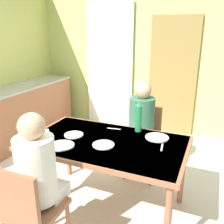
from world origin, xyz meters
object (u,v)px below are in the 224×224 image
(kitchen_counter, at_px, (16,115))
(dining_table, at_px, (106,148))
(person_near_diner, at_px, (37,167))
(chair_far_diner, at_px, (144,137))
(person_far_diner, at_px, (141,119))
(chair_near_diner, at_px, (29,209))
(water_bottle_green_near, at_px, (139,118))

(kitchen_counter, xyz_separation_m, dining_table, (2.04, -0.95, 0.24))
(kitchen_counter, height_order, person_near_diner, person_near_diner)
(person_near_diner, bearing_deg, chair_far_diner, 74.40)
(person_near_diner, xyz_separation_m, person_far_diner, (0.41, 1.35, 0.00))
(dining_table, bearing_deg, chair_far_diner, 79.59)
(kitchen_counter, height_order, chair_near_diner, kitchen_counter)
(chair_near_diner, height_order, chair_far_diner, same)
(person_far_diner, distance_m, water_bottle_green_near, 0.34)
(dining_table, relative_size, chair_near_diner, 1.75)
(chair_far_diner, bearing_deg, water_bottle_green_near, 97.61)
(chair_far_diner, bearing_deg, dining_table, 79.59)
(dining_table, height_order, chair_near_diner, chair_near_diner)
(dining_table, distance_m, person_far_diner, 0.70)
(chair_near_diner, xyz_separation_m, person_far_diner, (0.41, 1.48, 0.28))
(person_near_diner, distance_m, person_far_diner, 1.41)
(dining_table, distance_m, chair_far_diner, 0.84)
(chair_far_diner, relative_size, person_far_diner, 1.13)
(chair_near_diner, bearing_deg, chair_far_diner, 75.66)
(chair_near_diner, relative_size, person_far_diner, 1.13)
(chair_far_diner, bearing_deg, person_near_diner, 74.40)
(chair_near_diner, bearing_deg, water_bottle_green_near, 68.07)
(chair_far_diner, height_order, person_far_diner, person_far_diner)
(water_bottle_green_near, bearing_deg, person_near_diner, -114.49)
(kitchen_counter, distance_m, water_bottle_green_near, 2.37)
(chair_near_diner, distance_m, chair_far_diner, 1.67)
(kitchen_counter, bearing_deg, chair_far_diner, -3.64)
(kitchen_counter, distance_m, dining_table, 2.26)
(person_far_diner, bearing_deg, person_near_diner, 72.91)
(chair_far_diner, distance_m, person_near_diner, 1.57)
(kitchen_counter, xyz_separation_m, chair_near_diner, (1.77, -1.76, 0.05))
(chair_near_diner, distance_m, person_near_diner, 0.31)
(kitchen_counter, bearing_deg, dining_table, -24.95)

